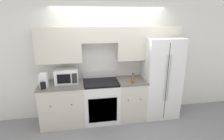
{
  "coord_description": "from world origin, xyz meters",
  "views": [
    {
      "loc": [
        -0.62,
        -3.27,
        2.27
      ],
      "look_at": [
        -0.0,
        0.31,
        1.18
      ],
      "focal_mm": 28.0,
      "sensor_mm": 36.0,
      "label": 1
    }
  ],
  "objects_px": {
    "oven_range": "(101,100)",
    "microwave": "(67,76)",
    "refrigerator": "(159,77)",
    "bottle": "(133,79)"
  },
  "relations": [
    {
      "from": "bottle",
      "to": "microwave",
      "type": "bearing_deg",
      "value": 168.65
    },
    {
      "from": "refrigerator",
      "to": "microwave",
      "type": "height_order",
      "value": "refrigerator"
    },
    {
      "from": "oven_range",
      "to": "microwave",
      "type": "xyz_separation_m",
      "value": [
        -0.72,
        0.07,
        0.61
      ]
    },
    {
      "from": "refrigerator",
      "to": "bottle",
      "type": "distance_m",
      "value": 0.79
    },
    {
      "from": "oven_range",
      "to": "bottle",
      "type": "relative_size",
      "value": 4.93
    },
    {
      "from": "microwave",
      "to": "bottle",
      "type": "xyz_separation_m",
      "value": [
        1.38,
        -0.28,
        -0.06
      ]
    },
    {
      "from": "oven_range",
      "to": "microwave",
      "type": "height_order",
      "value": "microwave"
    },
    {
      "from": "microwave",
      "to": "refrigerator",
      "type": "bearing_deg",
      "value": 0.1
    },
    {
      "from": "oven_range",
      "to": "microwave",
      "type": "relative_size",
      "value": 2.26
    },
    {
      "from": "oven_range",
      "to": "refrigerator",
      "type": "bearing_deg",
      "value": 2.97
    }
  ]
}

